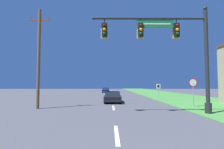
{
  "coord_description": "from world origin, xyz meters",
  "views": [
    {
      "loc": [
        -0.24,
        -1.11,
        1.99
      ],
      "look_at": [
        0.0,
        29.9,
        3.78
      ],
      "focal_mm": 28.0,
      "sensor_mm": 36.0,
      "label": 1
    }
  ],
  "objects_px": {
    "route_sign_post": "(158,88)",
    "signal_mast": "(175,47)",
    "stop_sign": "(193,86)",
    "utility_pole_near": "(39,57)",
    "far_car": "(106,90)",
    "car_ahead": "(113,97)"
  },
  "relations": [
    {
      "from": "route_sign_post",
      "to": "utility_pole_near",
      "type": "xyz_separation_m",
      "value": [
        -12.49,
        -8.86,
        2.82
      ]
    },
    {
      "from": "far_car",
      "to": "stop_sign",
      "type": "bearing_deg",
      "value": -73.71
    },
    {
      "from": "signal_mast",
      "to": "car_ahead",
      "type": "bearing_deg",
      "value": 118.11
    },
    {
      "from": "utility_pole_near",
      "to": "far_car",
      "type": "bearing_deg",
      "value": 80.83
    },
    {
      "from": "signal_mast",
      "to": "utility_pole_near",
      "type": "relative_size",
      "value": 0.98
    },
    {
      "from": "signal_mast",
      "to": "car_ahead",
      "type": "relative_size",
      "value": 1.85
    },
    {
      "from": "utility_pole_near",
      "to": "stop_sign",
      "type": "bearing_deg",
      "value": 3.34
    },
    {
      "from": "stop_sign",
      "to": "utility_pole_near",
      "type": "height_order",
      "value": "utility_pole_near"
    },
    {
      "from": "utility_pole_near",
      "to": "car_ahead",
      "type": "bearing_deg",
      "value": 39.59
    },
    {
      "from": "signal_mast",
      "to": "route_sign_post",
      "type": "xyz_separation_m",
      "value": [
        1.99,
        11.56,
        -3.09
      ]
    },
    {
      "from": "signal_mast",
      "to": "far_car",
      "type": "height_order",
      "value": "signal_mast"
    },
    {
      "from": "car_ahead",
      "to": "route_sign_post",
      "type": "xyz_separation_m",
      "value": [
        6.21,
        3.67,
        0.92
      ]
    },
    {
      "from": "stop_sign",
      "to": "route_sign_post",
      "type": "relative_size",
      "value": 1.23
    },
    {
      "from": "car_ahead",
      "to": "far_car",
      "type": "height_order",
      "value": "same"
    },
    {
      "from": "route_sign_post",
      "to": "utility_pole_near",
      "type": "height_order",
      "value": "utility_pole_near"
    },
    {
      "from": "signal_mast",
      "to": "utility_pole_near",
      "type": "distance_m",
      "value": 10.84
    },
    {
      "from": "car_ahead",
      "to": "utility_pole_near",
      "type": "xyz_separation_m",
      "value": [
        -6.28,
        -5.19,
        3.74
      ]
    },
    {
      "from": "route_sign_post",
      "to": "signal_mast",
      "type": "bearing_deg",
      "value": -99.76
    },
    {
      "from": "route_sign_post",
      "to": "utility_pole_near",
      "type": "distance_m",
      "value": 15.57
    },
    {
      "from": "far_car",
      "to": "stop_sign",
      "type": "distance_m",
      "value": 30.4
    },
    {
      "from": "signal_mast",
      "to": "far_car",
      "type": "relative_size",
      "value": 1.75
    },
    {
      "from": "stop_sign",
      "to": "far_car",
      "type": "bearing_deg",
      "value": 106.29
    }
  ]
}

